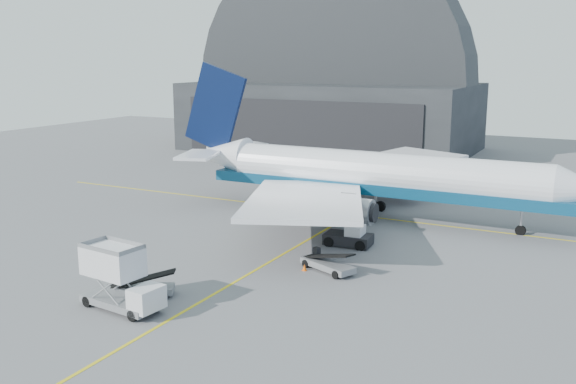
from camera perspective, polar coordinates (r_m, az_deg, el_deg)
The scene contains 9 objects.
ground at distance 52.20m, azimuth -2.57°, elevation -6.76°, with size 200.00×200.00×0.00m, color #565659.
taxi_lines at distance 63.01m, azimuth 3.18°, elevation -3.46°, with size 80.00×42.12×0.02m.
hangar at distance 117.67m, azimuth 3.91°, elevation 8.45°, with size 50.00×28.30×28.00m.
airliner at distance 68.07m, azimuth 6.99°, elevation 1.55°, with size 46.23×44.83×16.22m.
catering_truck at distance 44.85m, azimuth -14.79°, elevation -7.46°, with size 6.37×2.96×4.23m.
pushback_tug at distance 58.25m, azimuth 5.50°, elevation -4.05°, with size 4.33×2.70×1.94m.
belt_loader_a at distance 47.39m, azimuth -13.02°, elevation -8.31°, with size 4.84×3.66×1.89m.
belt_loader_b at distance 51.41m, azimuth 3.51°, elevation -6.36°, with size 5.16×3.41×1.96m.
traffic_cone at distance 51.50m, azimuth 1.47°, elevation -6.73°, with size 0.36×0.36×0.52m.
Camera 1 is at (24.73, -42.80, 16.78)m, focal length 40.00 mm.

